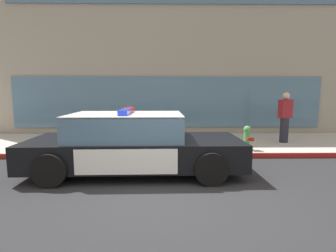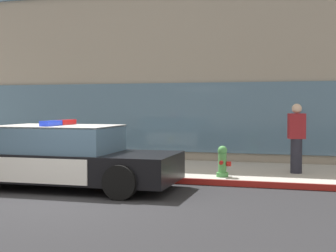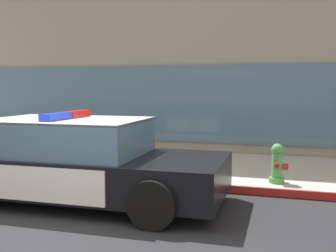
# 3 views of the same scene
# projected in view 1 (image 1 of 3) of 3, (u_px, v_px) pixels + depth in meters

# --- Properties ---
(ground) EXTENTS (48.00, 48.00, 0.00)m
(ground) POSITION_uv_depth(u_px,v_px,m) (169.00, 194.00, 4.78)
(ground) COLOR #262628
(sidewalk) EXTENTS (48.00, 3.57, 0.15)m
(sidewalk) POSITION_uv_depth(u_px,v_px,m) (167.00, 143.00, 9.09)
(sidewalk) COLOR #B2ADA3
(sidewalk) RESTS_ON ground
(curb_red_paint) EXTENTS (28.80, 0.04, 0.14)m
(curb_red_paint) POSITION_uv_depth(u_px,v_px,m) (167.00, 156.00, 7.31)
(curb_red_paint) COLOR maroon
(curb_red_paint) RESTS_ON ground
(storefront_building) EXTENTS (21.18, 8.99, 8.17)m
(storefront_building) POSITION_uv_depth(u_px,v_px,m) (211.00, 53.00, 14.83)
(storefront_building) COLOR gray
(storefront_building) RESTS_ON ground
(police_cruiser) EXTENTS (4.89, 2.18, 1.49)m
(police_cruiser) POSITION_uv_depth(u_px,v_px,m) (133.00, 143.00, 6.02)
(police_cruiser) COLOR black
(police_cruiser) RESTS_ON ground
(fire_hydrant) EXTENTS (0.34, 0.39, 0.73)m
(fire_hydrant) POSITION_uv_depth(u_px,v_px,m) (247.00, 138.00, 7.72)
(fire_hydrant) COLOR #4C994C
(fire_hydrant) RESTS_ON sidewalk
(pedestrian_on_sidewalk) EXTENTS (0.45, 0.35, 1.71)m
(pedestrian_on_sidewalk) POSITION_uv_depth(u_px,v_px,m) (285.00, 117.00, 8.78)
(pedestrian_on_sidewalk) COLOR #23232D
(pedestrian_on_sidewalk) RESTS_ON sidewalk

